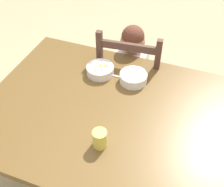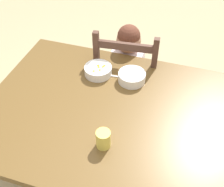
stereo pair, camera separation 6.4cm
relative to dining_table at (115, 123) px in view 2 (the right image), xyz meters
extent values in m
plane|color=tan|center=(0.00, 0.00, -0.68)|extent=(8.00, 8.00, 0.00)
cube|color=brown|center=(0.00, 0.00, 0.07)|extent=(1.46, 1.06, 0.04)
cylinder|color=brown|center=(-0.66, 0.45, -0.31)|extent=(0.07, 0.07, 0.73)
cylinder|color=brown|center=(0.66, 0.45, -0.31)|extent=(0.07, 0.07, 0.73)
cube|color=#4F3327|center=(-0.09, 0.63, -0.25)|extent=(0.46, 0.46, 0.02)
cube|color=#4F3327|center=(0.08, 0.84, -0.47)|extent=(0.04, 0.04, 0.42)
cube|color=#4F3327|center=(-0.30, 0.80, -0.47)|extent=(0.04, 0.04, 0.42)
cube|color=#4F3327|center=(0.12, 0.46, -0.47)|extent=(0.04, 0.04, 0.42)
cube|color=#4F3327|center=(-0.26, 0.42, -0.47)|extent=(0.04, 0.04, 0.42)
cube|color=#4F3327|center=(0.12, 0.46, 0.03)|extent=(0.04, 0.04, 0.54)
cube|color=#4F3327|center=(-0.26, 0.42, 0.03)|extent=(0.04, 0.04, 0.54)
cube|color=#4F3327|center=(-0.07, 0.44, 0.22)|extent=(0.36, 0.06, 0.05)
cube|color=#4F3327|center=(-0.07, 0.44, 0.06)|extent=(0.36, 0.06, 0.05)
cube|color=white|center=(-0.09, 0.60, -0.08)|extent=(0.22, 0.14, 0.32)
sphere|color=#AC775A|center=(-0.09, 0.60, 0.16)|extent=(0.17, 0.17, 0.17)
sphere|color=brown|center=(-0.09, 0.60, 0.20)|extent=(0.16, 0.16, 0.16)
cylinder|color=#3F4C72|center=(-0.14, 0.48, -0.46)|extent=(0.07, 0.07, 0.44)
cylinder|color=#3F4C72|center=(-0.03, 0.48, -0.46)|extent=(0.07, 0.07, 0.44)
cylinder|color=white|center=(-0.22, 0.50, 0.00)|extent=(0.06, 0.24, 0.13)
cylinder|color=white|center=(0.04, 0.50, 0.00)|extent=(0.06, 0.24, 0.13)
cylinder|color=white|center=(0.02, 0.28, 0.12)|extent=(0.17, 0.17, 0.06)
cylinder|color=white|center=(0.02, 0.28, 0.10)|extent=(0.07, 0.07, 0.01)
cylinder|color=green|center=(0.02, 0.28, 0.13)|extent=(0.14, 0.14, 0.03)
sphere|color=green|center=(-0.01, 0.28, 0.15)|extent=(0.01, 0.01, 0.01)
sphere|color=green|center=(0.02, 0.30, 0.15)|extent=(0.01, 0.01, 0.01)
sphere|color=green|center=(0.01, 0.29, 0.15)|extent=(0.01, 0.01, 0.01)
sphere|color=green|center=(0.06, 0.26, 0.15)|extent=(0.01, 0.01, 0.01)
sphere|color=green|center=(0.02, 0.24, 0.15)|extent=(0.01, 0.01, 0.01)
sphere|color=green|center=(-0.01, 0.29, 0.15)|extent=(0.01, 0.01, 0.01)
cylinder|color=white|center=(-0.20, 0.28, 0.12)|extent=(0.17, 0.17, 0.05)
cylinder|color=white|center=(-0.20, 0.28, 0.10)|extent=(0.08, 0.08, 0.01)
cylinder|color=orange|center=(-0.20, 0.28, 0.13)|extent=(0.14, 0.14, 0.03)
cube|color=orange|center=(-0.17, 0.29, 0.14)|extent=(0.02, 0.02, 0.01)
cube|color=orange|center=(-0.20, 0.29, 0.14)|extent=(0.02, 0.02, 0.01)
cube|color=orange|center=(-0.19, 0.28, 0.14)|extent=(0.02, 0.02, 0.01)
cube|color=orange|center=(-0.21, 0.23, 0.14)|extent=(0.02, 0.02, 0.01)
cube|color=orange|center=(-0.16, 0.30, 0.14)|extent=(0.02, 0.02, 0.01)
cube|color=orange|center=(-0.18, 0.25, 0.14)|extent=(0.02, 0.02, 0.01)
cube|color=silver|center=(-0.08, 0.29, 0.09)|extent=(0.10, 0.02, 0.00)
ellipsoid|color=silver|center=(-0.14, 0.28, 0.10)|extent=(0.05, 0.03, 0.01)
cylinder|color=#E3D054|center=(0.01, -0.23, 0.14)|extent=(0.07, 0.07, 0.10)
camera|label=1|loc=(0.37, -1.01, 1.25)|focal=46.46mm
camera|label=2|loc=(0.31, -1.03, 1.25)|focal=46.46mm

